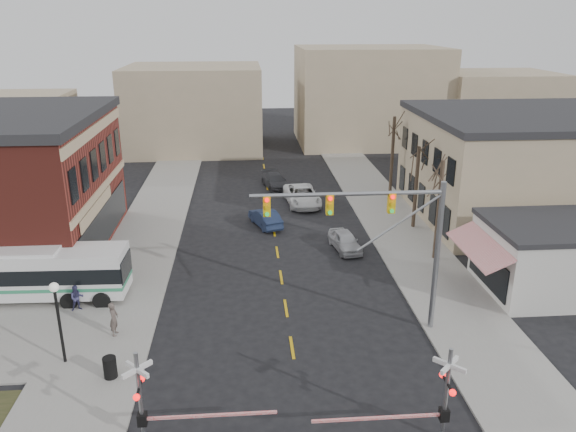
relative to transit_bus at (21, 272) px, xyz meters
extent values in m
plane|color=black|center=(14.97, -8.23, -1.74)|extent=(160.00, 160.00, 0.00)
cube|color=gray|center=(5.47, 11.77, -1.68)|extent=(5.00, 60.00, 0.12)
cube|color=gray|center=(24.47, 11.77, -1.68)|extent=(5.00, 60.00, 0.12)
cube|color=tan|center=(3.02, 7.77, 2.56)|extent=(0.10, 15.00, 0.50)
cube|color=tan|center=(3.02, 7.77, 6.66)|extent=(0.10, 15.00, 0.70)
cube|color=black|center=(3.02, 7.77, 0.06)|extent=(0.08, 13.00, 2.60)
cube|color=tan|center=(36.97, 11.77, 2.26)|extent=(20.00, 15.00, 8.00)
cube|color=#262628|center=(36.97, 11.77, 6.51)|extent=(20.30, 15.30, 0.50)
cube|color=beige|center=(30.97, -1.23, 0.26)|extent=(8.00, 6.00, 4.00)
cube|color=#262628|center=(30.97, -1.23, 2.41)|extent=(8.20, 6.20, 0.30)
cube|color=#B51617|center=(26.17, -1.23, 1.26)|extent=(1.68, 6.00, 0.87)
cylinder|color=#382B21|center=(25.47, 3.77, 1.76)|extent=(0.28, 0.28, 6.75)
cylinder|color=#382B21|center=(25.77, 9.77, 1.53)|extent=(0.28, 0.28, 6.30)
cylinder|color=#382B21|center=(25.97, 17.77, 1.98)|extent=(0.28, 0.28, 7.20)
cube|color=silver|center=(0.00, 0.00, 0.02)|extent=(11.92, 2.92, 2.61)
cube|color=black|center=(0.00, 0.00, 0.19)|extent=(11.96, 2.96, 0.89)
cube|color=#2B835A|center=(0.00, 0.00, -0.60)|extent=(11.96, 2.96, 0.20)
cylinder|color=black|center=(0.00, 0.00, -1.24)|extent=(1.06, 2.60, 0.99)
cylinder|color=gray|center=(22.36, -4.96, 2.26)|extent=(0.28, 0.28, 8.00)
cylinder|color=gray|center=(17.70, -4.96, 5.76)|extent=(9.32, 0.20, 0.20)
cube|color=gold|center=(19.86, -4.96, 5.26)|extent=(0.35, 0.30, 1.00)
cube|color=gold|center=(16.86, -4.96, 5.26)|extent=(0.35, 0.30, 1.00)
cube|color=gold|center=(13.86, -4.96, 5.26)|extent=(0.35, 0.30, 1.00)
cylinder|color=gray|center=(8.76, -12.32, 0.26)|extent=(0.16, 0.16, 4.00)
cube|color=silver|center=(8.76, -12.32, 1.56)|extent=(1.00, 1.00, 0.18)
cube|color=silver|center=(8.76, -12.32, 1.56)|extent=(1.00, 1.00, 0.18)
sphere|color=#FF0C0C|center=(8.76, -12.87, 0.76)|extent=(0.26, 0.26, 0.26)
sphere|color=#FF0C0C|center=(8.76, -11.77, 0.76)|extent=(0.26, 0.26, 0.26)
cube|color=black|center=(8.76, -12.32, -0.64)|extent=(0.35, 0.35, 0.50)
cube|color=#FF0C0C|center=(11.36, -12.32, -0.64)|extent=(5.00, 0.10, 0.10)
cylinder|color=gray|center=(20.22, -12.97, 0.26)|extent=(0.16, 0.16, 4.00)
cube|color=silver|center=(20.22, -12.97, 1.56)|extent=(1.00, 1.00, 0.18)
cube|color=silver|center=(20.22, -12.97, 1.56)|extent=(1.00, 1.00, 0.18)
sphere|color=#FF0C0C|center=(20.22, -13.52, 0.76)|extent=(0.26, 0.26, 0.26)
sphere|color=#FF0C0C|center=(20.22, -12.42, 0.76)|extent=(0.26, 0.26, 0.26)
cube|color=black|center=(20.22, -12.97, -0.64)|extent=(0.35, 0.35, 0.50)
cube|color=#FF0C0C|center=(17.62, -12.97, -0.64)|extent=(5.00, 0.10, 0.10)
cylinder|color=black|center=(4.19, -6.73, 0.25)|extent=(0.14, 0.14, 3.73)
sphere|color=silver|center=(4.19, -6.73, 2.26)|extent=(0.44, 0.44, 0.44)
cylinder|color=black|center=(6.61, -8.13, -1.11)|extent=(0.60, 0.60, 1.01)
imported|color=#A2A2A6|center=(19.73, 5.90, -1.07)|extent=(2.17, 4.09, 1.32)
imported|color=#18233D|center=(14.36, 11.10, -1.06)|extent=(2.68, 4.34, 1.35)
imported|color=white|center=(17.79, 16.30, -0.94)|extent=(3.13, 5.94, 1.59)
imported|color=#38393D|center=(15.74, 21.50, -1.07)|extent=(2.85, 4.88, 1.33)
imported|color=#554A44|center=(6.06, -4.47, -0.72)|extent=(0.48, 0.68, 1.79)
imported|color=#35355C|center=(3.47, -1.71, -0.87)|extent=(0.87, 0.78, 1.48)
camera|label=1|loc=(12.88, -30.10, 13.66)|focal=35.00mm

